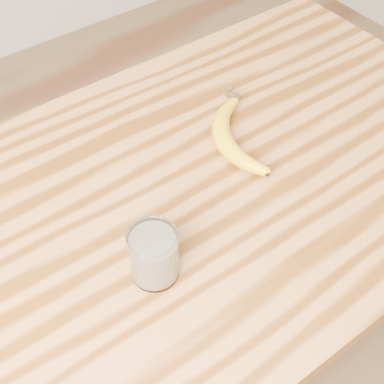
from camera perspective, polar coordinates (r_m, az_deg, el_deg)
table at (r=1.17m, az=3.46°, el=-1.87°), size 1.20×0.80×0.90m
smoothie_glass at (r=0.88m, az=-4.11°, el=-6.74°), size 0.08×0.08×0.10m
banana at (r=1.10m, az=3.27°, el=5.69°), size 0.23×0.34×0.04m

